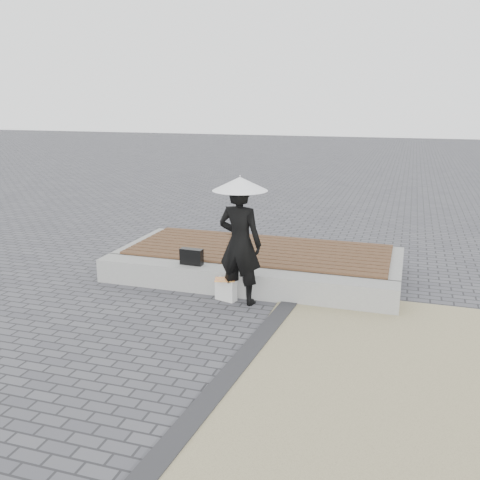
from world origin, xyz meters
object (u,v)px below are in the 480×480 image
object	(u,v)px
parasol	(240,184)
handbag	(192,257)
canvas_tote	(226,289)
woman	(240,243)
seating_ledge	(239,282)

from	to	relation	value
parasol	handbag	bearing A→B (deg)	157.60
handbag	canvas_tote	size ratio (longest dim) A/B	1.09
handbag	woman	bearing A→B (deg)	-19.80
canvas_tote	seating_ledge	bearing A→B (deg)	89.44
seating_ledge	parasol	bearing A→B (deg)	-70.77
woman	handbag	xyz separation A→B (m)	(-0.97, 0.40, -0.41)
seating_ledge	handbag	world-z (taller)	handbag
canvas_tote	parasol	bearing A→B (deg)	12.25
seating_ledge	parasol	distance (m)	1.70
seating_ledge	woman	distance (m)	0.84
handbag	canvas_tote	world-z (taller)	handbag
seating_ledge	woman	xyz separation A→B (m)	(0.13, -0.37, 0.75)
handbag	canvas_tote	bearing A→B (deg)	-24.86
seating_ledge	woman	size ratio (longest dim) A/B	2.64
woman	parasol	xyz separation A→B (m)	(-0.00, 0.00, 0.91)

